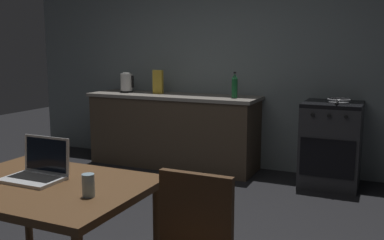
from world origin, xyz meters
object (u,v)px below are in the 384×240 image
dining_table (45,197)px  drinking_glass (88,185)px  cereal_box (158,82)px  electric_kettle (127,83)px  bottle (235,86)px  stove_oven (331,144)px  frying_pan (339,101)px  laptop (37,171)px

dining_table → drinking_glass: bearing=-11.9°
dining_table → cereal_box: size_ratio=3.79×
electric_kettle → bottle: (1.49, -0.05, 0.02)m
stove_oven → drinking_glass: (-0.79, -3.12, 0.35)m
dining_table → cereal_box: (-0.98, 3.07, 0.38)m
frying_pan → cereal_box: (-2.18, 0.05, 0.12)m
laptop → frying_pan: 3.24m
cereal_box → electric_kettle: bearing=-177.5°
laptop → stove_oven: bearing=77.5°
dining_table → laptop: bearing=154.4°
drinking_glass → dining_table: bearing=168.1°
frying_pan → cereal_box: cereal_box is taller
stove_oven → bottle: 1.24m
frying_pan → drinking_glass: bearing=-105.3°
dining_table → frying_pan: (1.20, 3.02, 0.26)m
dining_table → drinking_glass: 0.38m
laptop → cereal_box: 3.16m
laptop → frying_pan: bearing=76.3°
stove_oven → laptop: laptop is taller
electric_kettle → cereal_box: bearing=2.5°
bottle → drinking_glass: bottle is taller
laptop → cereal_box: bearing=116.2°
laptop → drinking_glass: 0.46m
drinking_glass → cereal_box: cereal_box is taller
stove_oven → drinking_glass: size_ratio=7.88×
stove_oven → drinking_glass: 3.24m
bottle → drinking_glass: bearing=-84.5°
laptop → frying_pan: laptop is taller
laptop → cereal_box: (-0.89, 3.02, 0.26)m
bottle → cereal_box: (-1.04, 0.07, 0.01)m
dining_table → frying_pan: bearing=68.4°
dining_table → laptop: size_ratio=3.49×
dining_table → electric_kettle: size_ratio=4.36×
dining_table → bottle: 3.02m
electric_kettle → drinking_glass: 3.60m
electric_kettle → bottle: 1.49m
stove_oven → dining_table: size_ratio=0.81×
electric_kettle → stove_oven: bearing=-0.1°
stove_oven → electric_kettle: (-2.57, 0.00, 0.57)m
bottle → cereal_box: bearing=176.1°
bottle → cereal_box: 1.04m
bottle → drinking_glass: 3.09m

